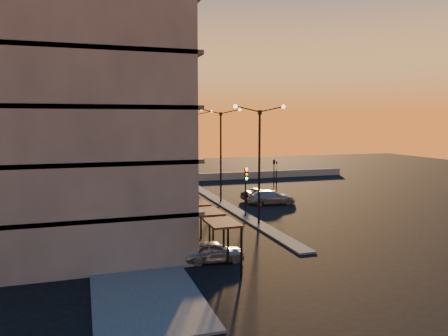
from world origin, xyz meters
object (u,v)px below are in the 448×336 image
car_sedan (259,195)px  streetlamp_mid (221,147)px  traffic_light_main (246,184)px  car_wagon (271,197)px  car_hatchback (214,251)px

car_sedan → streetlamp_mid: bearing=85.1°
streetlamp_mid → traffic_light_main: streetlamp_mid is taller
car_wagon → car_hatchback: bearing=154.1°
car_hatchback → car_sedan: size_ratio=0.99×
traffic_light_main → car_sedan: (4.10, 6.93, -2.28)m
streetlamp_mid → traffic_light_main: 7.62m
car_sedan → car_hatchback: bearing=147.6°
car_sedan → car_wagon: bearing=-171.5°
car_hatchback → car_sedan: bearing=-24.7°
car_hatchback → car_wagon: 18.47m
traffic_light_main → car_sedan: traffic_light_main is taller
traffic_light_main → car_wagon: bearing=46.7°
streetlamp_mid → car_hatchback: (-6.01, -17.54, -4.97)m
traffic_light_main → car_hatchback: (-6.01, -10.41, -2.27)m
car_wagon → car_sedan: bearing=19.4°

